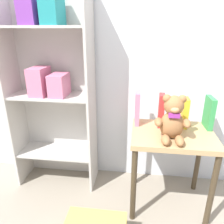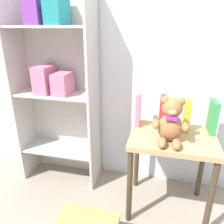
% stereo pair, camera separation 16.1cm
% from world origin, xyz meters
% --- Properties ---
extents(wall_back, '(4.80, 0.06, 2.50)m').
position_xyz_m(wall_back, '(0.00, 1.52, 1.25)').
color(wall_back, silver).
rests_on(wall_back, ground_plane).
extents(bookshelf_side, '(0.68, 0.29, 1.63)m').
position_xyz_m(bookshelf_side, '(-0.87, 1.36, 0.93)').
color(bookshelf_side, '#BCB7B2').
rests_on(bookshelf_side, ground_plane).
extents(display_table, '(0.58, 0.45, 0.63)m').
position_xyz_m(display_table, '(0.08, 1.14, 0.52)').
color(display_table, tan).
rests_on(display_table, ground_plane).
extents(teddy_bear, '(0.23, 0.21, 0.30)m').
position_xyz_m(teddy_bear, '(0.06, 1.06, 0.77)').
color(teddy_bear, '#99663D').
rests_on(teddy_bear, display_table).
extents(book_standing_pink, '(0.04, 0.13, 0.25)m').
position_xyz_m(book_standing_pink, '(-0.18, 1.28, 0.76)').
color(book_standing_pink, '#D17093').
rests_on(book_standing_pink, display_table).
extents(book_standing_red, '(0.04, 0.10, 0.25)m').
position_xyz_m(book_standing_red, '(-0.00, 1.25, 0.75)').
color(book_standing_red, red).
rests_on(book_standing_red, display_table).
extents(book_standing_yellow, '(0.04, 0.11, 0.22)m').
position_xyz_m(book_standing_yellow, '(0.17, 1.26, 0.74)').
color(book_standing_yellow, gold).
rests_on(book_standing_yellow, display_table).
extents(book_standing_green, '(0.04, 0.15, 0.23)m').
position_xyz_m(book_standing_green, '(0.35, 1.27, 0.75)').
color(book_standing_green, '#33934C').
rests_on(book_standing_green, display_table).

